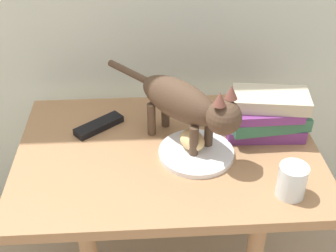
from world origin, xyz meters
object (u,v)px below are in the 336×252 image
(bread_roll, at_px, (192,140))
(cat, at_px, (187,104))
(candle_jar, at_px, (292,182))
(tv_remote, at_px, (99,125))
(side_table, at_px, (168,169))
(book_stack, at_px, (267,115))
(plate, at_px, (196,153))

(bread_roll, xyz_separation_m, cat, (-0.01, 0.03, 0.09))
(candle_jar, xyz_separation_m, tv_remote, (-0.48, 0.31, -0.03))
(side_table, relative_size, bread_roll, 10.34)
(cat, height_order, tv_remote, cat)
(candle_jar, bearing_deg, book_stack, 90.67)
(cat, bearing_deg, side_table, -156.86)
(book_stack, distance_m, candle_jar, 0.25)
(cat, xyz_separation_m, candle_jar, (0.23, -0.21, -0.09))
(side_table, relative_size, cat, 2.21)
(candle_jar, distance_m, tv_remote, 0.57)
(candle_jar, bearing_deg, tv_remote, 147.15)
(tv_remote, bearing_deg, candle_jar, -71.56)
(plate, xyz_separation_m, bread_roll, (-0.01, 0.01, 0.03))
(bread_roll, relative_size, candle_jar, 0.94)
(plate, xyz_separation_m, cat, (-0.02, 0.05, 0.13))
(plate, bearing_deg, bread_roll, 125.17)
(cat, distance_m, book_stack, 0.24)
(tv_remote, bearing_deg, book_stack, -46.03)
(bread_roll, bearing_deg, cat, 112.62)
(book_stack, bearing_deg, plate, -158.39)
(cat, bearing_deg, plate, -63.22)
(cat, distance_m, tv_remote, 0.29)
(book_stack, bearing_deg, bread_roll, -162.80)
(cat, relative_size, candle_jar, 4.40)
(side_table, height_order, tv_remote, tv_remote)
(plate, height_order, bread_roll, bread_roll)
(bread_roll, xyz_separation_m, candle_jar, (0.22, -0.18, -0.00))
(side_table, xyz_separation_m, plate, (0.07, -0.03, 0.07))
(bread_roll, bearing_deg, plate, -54.83)
(side_table, bearing_deg, candle_jar, -34.21)
(candle_jar, bearing_deg, bread_roll, 140.36)
(side_table, xyz_separation_m, bread_roll, (0.06, -0.01, 0.11))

